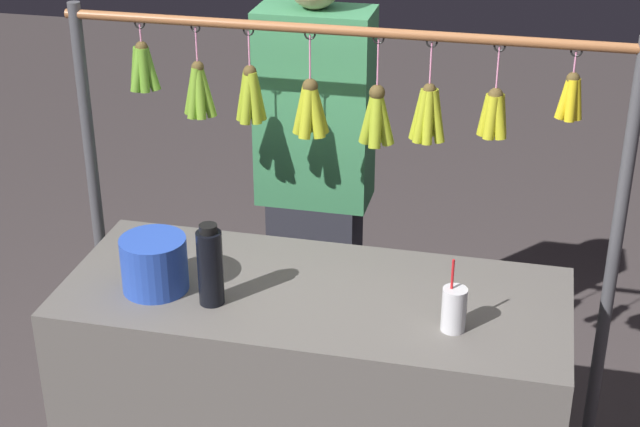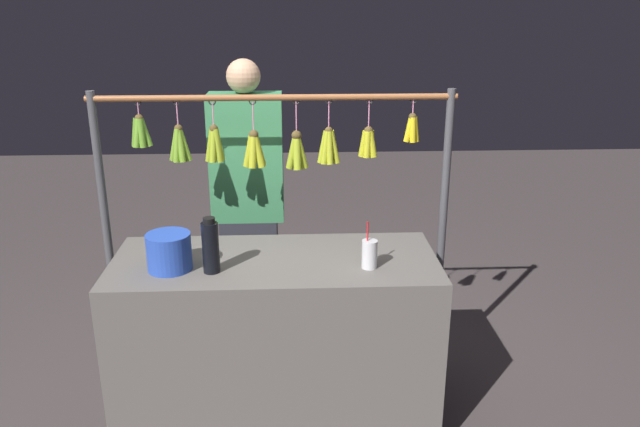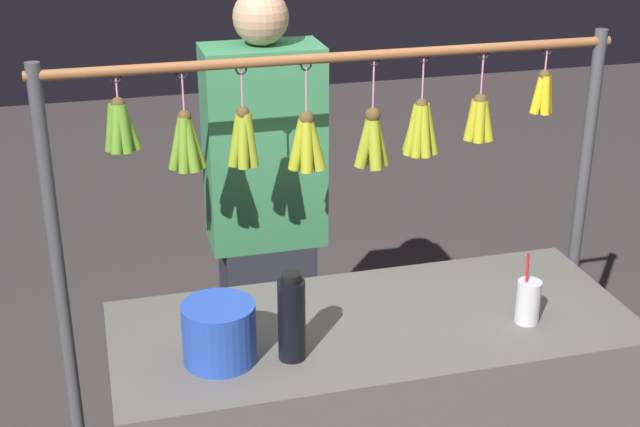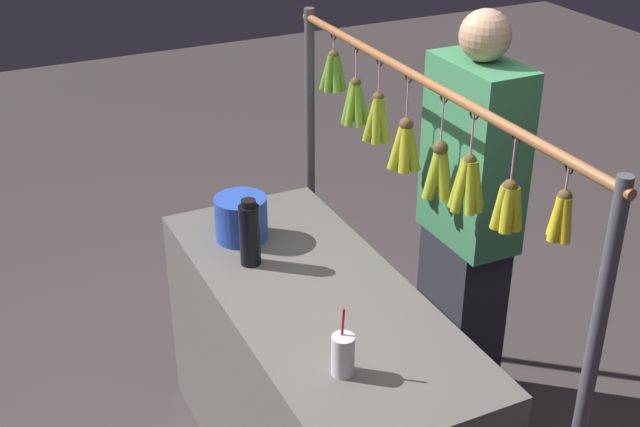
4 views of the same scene
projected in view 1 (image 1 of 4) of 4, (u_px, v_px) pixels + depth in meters
name	position (u px, v px, depth m)	size (l,w,h in m)	color
market_counter	(314.00, 407.00, 3.24)	(1.58, 0.66, 0.89)	#66605B
display_rack	(336.00, 150.00, 3.26)	(1.89, 0.13, 1.65)	#4C4C51
water_bottle	(210.00, 266.00, 2.93)	(0.08, 0.08, 0.26)	black
blue_bucket	(154.00, 264.00, 3.02)	(0.21, 0.21, 0.17)	blue
drink_cup	(454.00, 309.00, 2.82)	(0.07, 0.07, 0.23)	silver
vendor_person	(315.00, 190.00, 3.75)	(0.42, 0.23, 1.78)	#2D2D38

